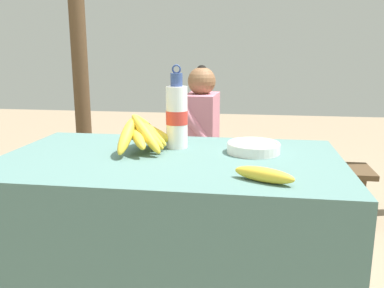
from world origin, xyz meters
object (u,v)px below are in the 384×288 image
at_px(banana_bunch_ripe, 142,133).
at_px(serving_bowl, 253,147).
at_px(seated_vendor, 195,133).
at_px(support_post_near, 78,31).
at_px(water_bottle, 178,115).
at_px(banana_bunch_green, 317,157).
at_px(wooden_bench, 238,172).
at_px(loose_banana_front, 264,175).

xyz_separation_m(banana_bunch_ripe, serving_bowl, (0.43, 0.05, -0.05)).
bearing_deg(banana_bunch_ripe, seated_vendor, 88.02).
relative_size(serving_bowl, support_post_near, 0.08).
distance_m(water_bottle, support_post_near, 1.73).
height_order(banana_bunch_ripe, support_post_near, support_post_near).
bearing_deg(seated_vendor, banana_bunch_ripe, 90.70).
xyz_separation_m(water_bottle, banana_bunch_green, (0.73, 1.11, -0.43)).
bearing_deg(serving_bowl, support_post_near, 132.85).
bearing_deg(water_bottle, seated_vendor, 94.46).
xyz_separation_m(banana_bunch_ripe, water_bottle, (0.12, 0.09, 0.06)).
distance_m(wooden_bench, support_post_near, 1.56).
bearing_deg(support_post_near, seated_vendor, -17.30).
xyz_separation_m(serving_bowl, seated_vendor, (-0.39, 1.12, -0.18)).
height_order(water_bottle, seated_vendor, water_bottle).
height_order(loose_banana_front, seated_vendor, seated_vendor).
xyz_separation_m(water_bottle, seated_vendor, (-0.08, 1.08, -0.29)).
distance_m(banana_bunch_green, support_post_near, 1.93).
xyz_separation_m(banana_bunch_ripe, support_post_near, (-0.87, 1.45, 0.45)).
relative_size(serving_bowl, water_bottle, 0.62).
xyz_separation_m(seated_vendor, banana_bunch_green, (0.81, 0.03, -0.14)).
distance_m(serving_bowl, support_post_near, 1.98).
bearing_deg(loose_banana_front, water_bottle, 129.90).
height_order(loose_banana_front, support_post_near, support_post_near).
relative_size(water_bottle, support_post_near, 0.13).
bearing_deg(seated_vendor, water_bottle, 97.15).
bearing_deg(banana_bunch_green, wooden_bench, -179.83).
height_order(serving_bowl, seated_vendor, seated_vendor).
xyz_separation_m(serving_bowl, loose_banana_front, (0.03, -0.36, -0.00)).
relative_size(seated_vendor, banana_bunch_green, 3.59).
bearing_deg(water_bottle, loose_banana_front, -50.10).
relative_size(serving_bowl, loose_banana_front, 1.06).
height_order(banana_bunch_ripe, wooden_bench, banana_bunch_ripe).
xyz_separation_m(loose_banana_front, wooden_bench, (-0.13, 1.51, -0.45)).
distance_m(serving_bowl, water_bottle, 0.32).
bearing_deg(banana_bunch_ripe, support_post_near, 121.10).
relative_size(water_bottle, wooden_bench, 0.19).
relative_size(water_bottle, loose_banana_front, 1.72).
xyz_separation_m(water_bottle, support_post_near, (-1.00, 1.36, 0.39)).
xyz_separation_m(wooden_bench, seated_vendor, (-0.29, -0.03, 0.27)).
bearing_deg(banana_bunch_green, support_post_near, 171.64).
bearing_deg(wooden_bench, banana_bunch_green, 0.17).
distance_m(serving_bowl, loose_banana_front, 0.36).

